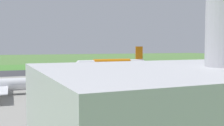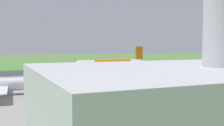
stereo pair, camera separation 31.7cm
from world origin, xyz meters
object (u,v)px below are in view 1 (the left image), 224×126
object	(u,v)px
service_car_followme	(114,73)
traffic_cone_orange	(91,65)
no_stopping_sign	(99,64)
airliner_main	(113,63)
service_car_ops	(167,70)
airliner_parked_far	(2,85)
airliner_parked_mid	(190,72)

from	to	relation	value
service_car_followme	traffic_cone_orange	size ratio (longest dim) A/B	7.71
service_car_followme	no_stopping_sign	xyz separation A→B (m)	(-17.98, -71.09, 0.78)
airliner_main	no_stopping_sign	world-z (taller)	airliner_main
airliner_main	no_stopping_sign	bearing A→B (deg)	-97.49
service_car_followme	no_stopping_sign	distance (m)	73.33
service_car_followme	service_car_ops	distance (m)	38.23
airliner_main	traffic_cone_orange	bearing A→B (deg)	-87.77
service_car_followme	airliner_parked_far	bearing A→B (deg)	37.02
airliner_parked_mid	traffic_cone_orange	xyz separation A→B (m)	(8.50, -112.50, -3.82)
airliner_parked_mid	service_car_ops	world-z (taller)	airliner_parked_mid
airliner_parked_far	service_car_followme	xyz separation A→B (m)	(-58.40, -44.04, -2.55)
airliner_parked_far	airliner_parked_mid	bearing A→B (deg)	-177.20
service_car_ops	traffic_cone_orange	size ratio (longest dim) A/B	8.18
airliner_parked_far	no_stopping_sign	distance (m)	138.18
no_stopping_sign	service_car_ops	bearing A→B (deg)	106.48
airliner_parked_mid	airliner_parked_far	xyz separation A→B (m)	(77.99, 3.82, -0.70)
traffic_cone_orange	no_stopping_sign	bearing A→B (deg)	170.27
airliner_parked_mid	service_car_followme	size ratio (longest dim) A/B	12.09
service_car_ops	no_stopping_sign	xyz separation A→B (m)	(20.12, -68.03, 0.78)
no_stopping_sign	airliner_parked_far	bearing A→B (deg)	56.44
service_car_followme	service_car_ops	xyz separation A→B (m)	(-38.10, -3.05, 0.00)
no_stopping_sign	airliner_parked_mid	bearing A→B (deg)	90.83
service_car_ops	traffic_cone_orange	world-z (taller)	service_car_ops
service_car_ops	traffic_cone_orange	xyz separation A→B (m)	(27.01, -69.21, -0.57)
airliner_parked_mid	no_stopping_sign	size ratio (longest dim) A/B	18.65
traffic_cone_orange	airliner_main	bearing A→B (deg)	92.23
airliner_main	service_car_ops	distance (m)	37.87
service_car_ops	traffic_cone_orange	distance (m)	74.30
service_car_followme	no_stopping_sign	bearing A→B (deg)	-104.20
service_car_followme	airliner_parked_mid	bearing A→B (deg)	115.97
airliner_main	airliner_parked_far	xyz separation A→B (m)	(71.10, 74.96, -0.96)
airliner_parked_far	service_car_ops	distance (m)	107.41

